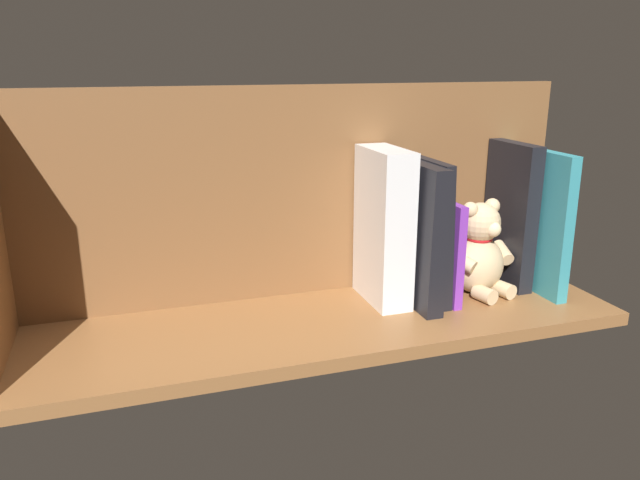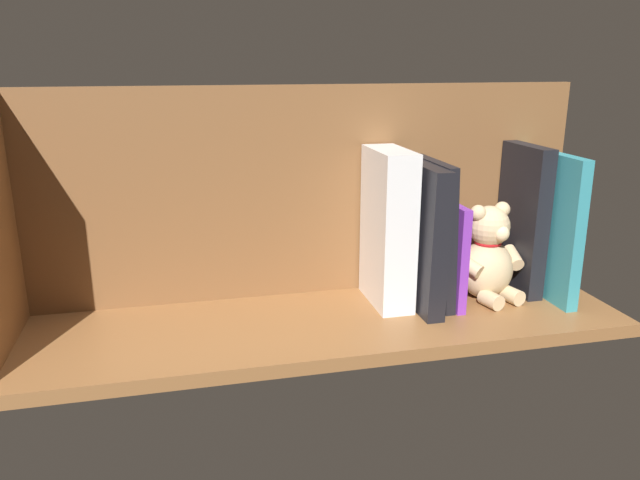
# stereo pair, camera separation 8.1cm
# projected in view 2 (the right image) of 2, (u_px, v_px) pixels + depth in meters

# --- Properties ---
(ground_plane) EXTENTS (1.01, 0.29, 0.02)m
(ground_plane) POSITION_uv_depth(u_px,v_px,m) (320.00, 324.00, 1.02)
(ground_plane) COLOR brown
(shelf_back_panel) EXTENTS (1.01, 0.02, 0.37)m
(shelf_back_panel) POSITION_uv_depth(u_px,v_px,m) (304.00, 193.00, 1.08)
(shelf_back_panel) COLOR brown
(shelf_back_panel) RESTS_ON ground_plane
(book_0) EXTENTS (0.02, 0.19, 0.26)m
(book_0) POSITION_uv_depth(u_px,v_px,m) (547.00, 225.00, 1.09)
(book_0) COLOR teal
(book_0) RESTS_ON ground_plane
(book_1) EXTENTS (0.03, 0.13, 0.27)m
(book_1) POSITION_uv_depth(u_px,v_px,m) (522.00, 219.00, 1.11)
(book_1) COLOR black
(book_1) RESTS_ON ground_plane
(teddy_bear) EXTENTS (0.14, 0.13, 0.17)m
(teddy_bear) POSITION_uv_depth(u_px,v_px,m) (488.00, 257.00, 1.08)
(teddy_bear) COLOR #D1B284
(teddy_bear) RESTS_ON ground_plane
(book_2) EXTENTS (0.02, 0.16, 0.18)m
(book_2) POSITION_uv_depth(u_px,v_px,m) (445.00, 250.00, 1.07)
(book_2) COLOR purple
(book_2) RESTS_ON ground_plane
(book_3) EXTENTS (0.03, 0.16, 0.25)m
(book_3) POSITION_uv_depth(u_px,v_px,m) (434.00, 232.00, 1.06)
(book_3) COLOR black
(book_3) RESTS_ON ground_plane
(book_4) EXTENTS (0.03, 0.18, 0.25)m
(book_4) POSITION_uv_depth(u_px,v_px,m) (420.00, 236.00, 1.04)
(book_4) COLOR black
(book_4) RESTS_ON ground_plane
(dictionary_thick_white) EXTENTS (0.06, 0.14, 0.27)m
(dictionary_thick_white) POSITION_uv_depth(u_px,v_px,m) (388.00, 228.00, 1.05)
(dictionary_thick_white) COLOR white
(dictionary_thick_white) RESTS_ON ground_plane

